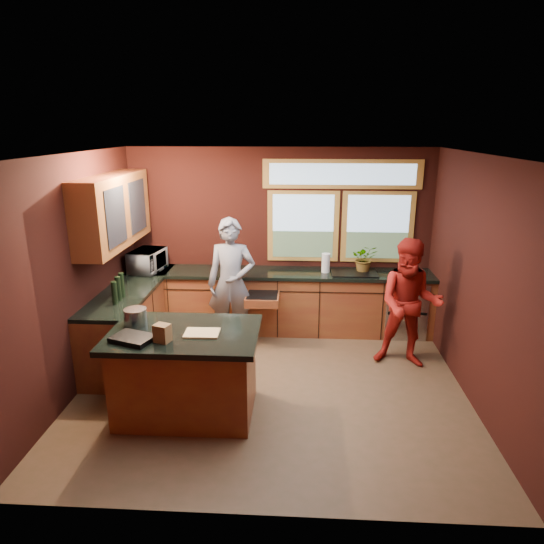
# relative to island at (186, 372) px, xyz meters

# --- Properties ---
(floor) EXTENTS (4.50, 4.50, 0.00)m
(floor) POSITION_rel_island_xyz_m (0.88, 0.58, -0.48)
(floor) COLOR brown
(floor) RESTS_ON ground
(room_shell) EXTENTS (4.52, 4.02, 2.71)m
(room_shell) POSITION_rel_island_xyz_m (0.28, 0.90, 1.32)
(room_shell) COLOR black
(room_shell) RESTS_ON ground
(back_counter) EXTENTS (4.50, 0.64, 0.93)m
(back_counter) POSITION_rel_island_xyz_m (1.08, 2.28, -0.01)
(back_counter) COLOR maroon
(back_counter) RESTS_ON floor
(left_counter) EXTENTS (0.64, 2.30, 0.93)m
(left_counter) POSITION_rel_island_xyz_m (-1.07, 1.43, -0.01)
(left_counter) COLOR maroon
(left_counter) RESTS_ON floor
(island) EXTENTS (1.55, 1.05, 0.95)m
(island) POSITION_rel_island_xyz_m (0.00, 0.00, 0.00)
(island) COLOR maroon
(island) RESTS_ON floor
(person_grey) EXTENTS (0.67, 0.44, 1.82)m
(person_grey) POSITION_rel_island_xyz_m (0.25, 1.73, 0.43)
(person_grey) COLOR slate
(person_grey) RESTS_ON floor
(person_red) EXTENTS (0.93, 0.79, 1.67)m
(person_red) POSITION_rel_island_xyz_m (2.58, 1.26, 0.36)
(person_red) COLOR maroon
(person_red) RESTS_ON floor
(microwave) EXTENTS (0.47, 0.63, 0.32)m
(microwave) POSITION_rel_island_xyz_m (-1.04, 2.17, 0.61)
(microwave) COLOR #999999
(microwave) RESTS_ON left_counter
(potted_plant) EXTENTS (0.37, 0.32, 0.41)m
(potted_plant) POSITION_rel_island_xyz_m (2.13, 2.33, 0.65)
(potted_plant) COLOR #999999
(potted_plant) RESTS_ON back_counter
(paper_towel) EXTENTS (0.12, 0.12, 0.28)m
(paper_towel) POSITION_rel_island_xyz_m (1.57, 2.28, 0.59)
(paper_towel) COLOR silver
(paper_towel) RESTS_ON back_counter
(cutting_board) EXTENTS (0.36, 0.26, 0.02)m
(cutting_board) POSITION_rel_island_xyz_m (0.20, -0.05, 0.48)
(cutting_board) COLOR tan
(cutting_board) RESTS_ON island
(stock_pot) EXTENTS (0.24, 0.24, 0.18)m
(stock_pot) POSITION_rel_island_xyz_m (-0.55, 0.15, 0.56)
(stock_pot) COLOR #A5A6AA
(stock_pot) RESTS_ON island
(paper_bag) EXTENTS (0.18, 0.16, 0.18)m
(paper_bag) POSITION_rel_island_xyz_m (-0.15, -0.25, 0.56)
(paper_bag) COLOR brown
(paper_bag) RESTS_ON island
(black_tray) EXTENTS (0.47, 0.40, 0.05)m
(black_tray) POSITION_rel_island_xyz_m (-0.45, -0.25, 0.49)
(black_tray) COLOR black
(black_tray) RESTS_ON island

